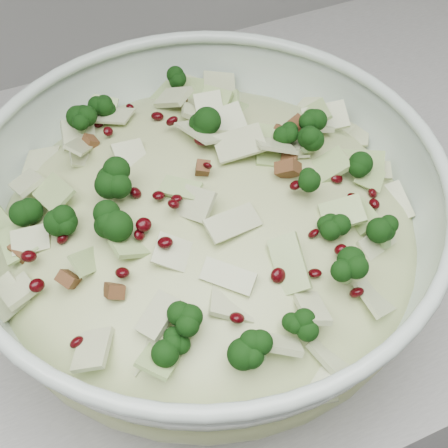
% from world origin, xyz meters
% --- Properties ---
extents(mixing_bowl, '(0.40, 0.40, 0.15)m').
position_xyz_m(mixing_bowl, '(0.37, 1.60, 0.98)').
color(mixing_bowl, silver).
rests_on(mixing_bowl, counter).
extents(salad, '(0.39, 0.39, 0.15)m').
position_xyz_m(salad, '(0.37, 1.60, 1.00)').
color(salad, '#B0C083').
rests_on(salad, mixing_bowl).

